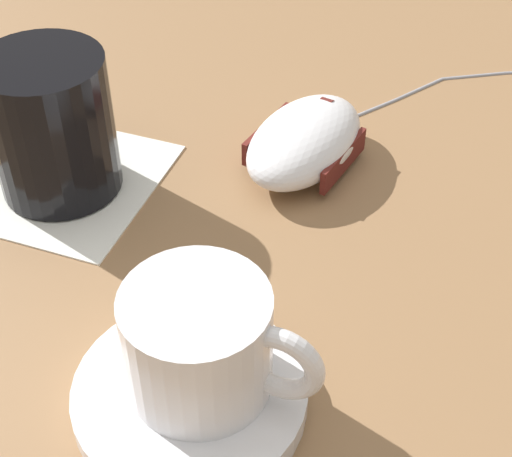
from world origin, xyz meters
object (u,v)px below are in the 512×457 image
saucer (190,395)px  coffee_cup (202,343)px  computer_mouse (305,141)px  drinking_glass (52,125)px

saucer → coffee_cup: 0.04m
computer_mouse → drinking_glass: bearing=95.2°
saucer → drinking_glass: drinking_glass is taller
coffee_cup → drinking_glass: bearing=27.7°
saucer → coffee_cup: coffee_cup is taller
computer_mouse → drinking_glass: drinking_glass is taller
saucer → drinking_glass: (0.18, 0.09, 0.04)m
coffee_cup → drinking_glass: (0.18, 0.10, 0.01)m
drinking_glass → coffee_cup: bearing=-152.3°
saucer → coffee_cup: (0.00, -0.01, 0.04)m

